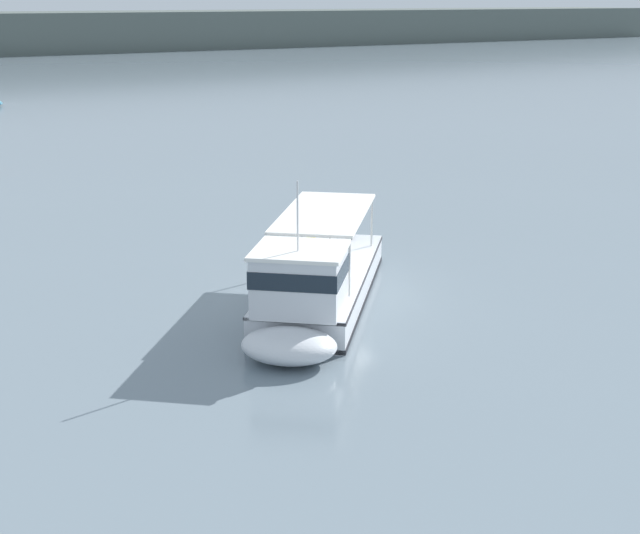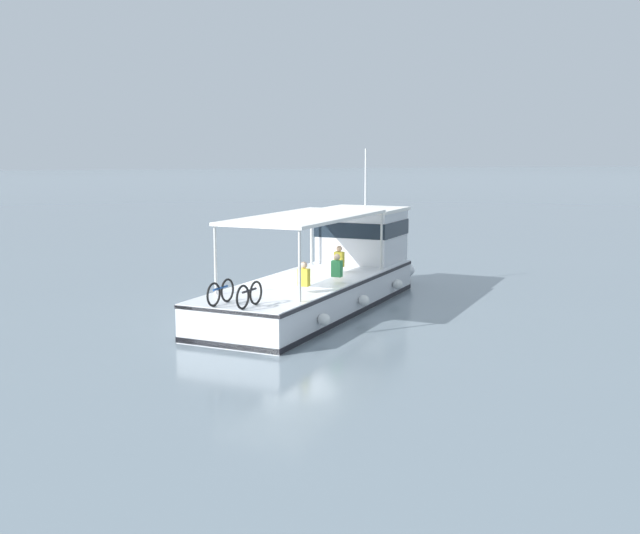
# 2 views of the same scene
# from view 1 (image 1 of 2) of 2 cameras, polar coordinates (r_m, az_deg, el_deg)

# --- Properties ---
(ground_plane) EXTENTS (400.00, 400.00, 0.00)m
(ground_plane) POSITION_cam_1_polar(r_m,az_deg,el_deg) (34.05, 0.94, -1.75)
(ground_plane) COLOR slate
(ferry_main) EXTENTS (10.68, 11.62, 5.32)m
(ferry_main) POSITION_cam_1_polar(r_m,az_deg,el_deg) (31.77, -0.32, -1.18)
(ferry_main) COLOR silver
(ferry_main) RESTS_ON ground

